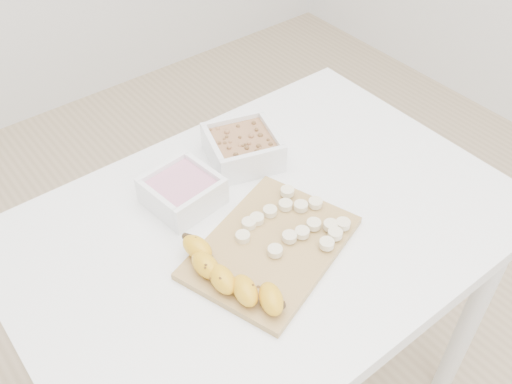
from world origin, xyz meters
TOP-DOWN VIEW (x-y plane):
  - table at (0.00, 0.00)m, footprint 1.00×0.70m
  - bowl_yogurt at (-0.10, 0.15)m, footprint 0.15×0.15m
  - bowl_granola at (0.08, 0.18)m, footprint 0.19×0.19m
  - cutting_board at (-0.04, -0.06)m, footprint 0.37×0.32m
  - banana at (-0.15, -0.09)m, footprint 0.06×0.23m
  - banana_slices at (0.03, -0.05)m, footprint 0.20×0.18m

SIDE VIEW (x-z plane):
  - table at x=0.00m, z-range 0.28..1.03m
  - cutting_board at x=-0.04m, z-range 0.75..0.76m
  - banana_slices at x=0.03m, z-range 0.77..0.78m
  - bowl_yogurt at x=-0.10m, z-range 0.75..0.81m
  - banana at x=-0.15m, z-range 0.77..0.80m
  - bowl_granola at x=0.08m, z-range 0.75..0.82m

